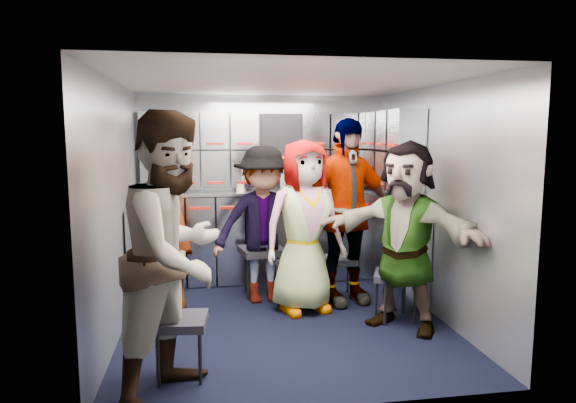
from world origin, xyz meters
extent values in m
plane|color=black|center=(0.00, 0.00, 0.00)|extent=(3.00, 3.00, 0.00)
cube|color=gray|center=(0.00, 1.50, 1.05)|extent=(2.80, 0.04, 2.10)
cube|color=gray|center=(-1.40, 0.00, 1.05)|extent=(0.04, 3.00, 2.10)
cube|color=gray|center=(1.40, 0.00, 1.05)|extent=(0.04, 3.00, 2.10)
cube|color=silver|center=(0.00, 0.00, 2.10)|extent=(2.80, 3.00, 0.02)
cube|color=#A1A7B1|center=(0.00, 1.29, 0.49)|extent=(2.68, 0.38, 0.99)
cube|color=#A1A7B1|center=(-1.19, 0.56, 0.49)|extent=(0.38, 0.76, 0.99)
cube|color=#B5B8BD|center=(0.00, 1.29, 1.01)|extent=(2.68, 0.42, 0.03)
cube|color=#A1A7B1|center=(0.00, 1.35, 1.49)|extent=(2.68, 0.28, 0.82)
cube|color=#A1A7B1|center=(1.25, 0.70, 1.49)|extent=(0.28, 1.00, 0.82)
cube|color=#A1A7B1|center=(1.25, 0.60, 0.50)|extent=(0.28, 1.20, 1.00)
cube|color=#9F140A|center=(0.00, 1.09, 0.88)|extent=(2.60, 0.02, 0.03)
cube|color=black|center=(-0.87, -0.96, 0.41)|extent=(0.40, 0.38, 0.06)
cylinder|color=black|center=(-1.01, -1.08, 0.19)|extent=(0.02, 0.02, 0.39)
cylinder|color=black|center=(-0.74, -1.08, 0.19)|extent=(0.02, 0.02, 0.39)
cylinder|color=black|center=(-1.01, -0.84, 0.19)|extent=(0.02, 0.02, 0.39)
cylinder|color=black|center=(-0.74, -0.84, 0.19)|extent=(0.02, 0.02, 0.39)
cube|color=black|center=(-0.12, 0.77, 0.47)|extent=(0.49, 0.47, 0.07)
cylinder|color=black|center=(-0.27, 0.64, 0.22)|extent=(0.03, 0.03, 0.45)
cylinder|color=black|center=(0.04, 0.64, 0.22)|extent=(0.03, 0.03, 0.45)
cylinder|color=black|center=(-0.27, 0.91, 0.22)|extent=(0.03, 0.03, 0.45)
cylinder|color=black|center=(0.04, 0.91, 0.22)|extent=(0.03, 0.03, 0.45)
cube|color=black|center=(0.23, 0.43, 0.41)|extent=(0.48, 0.47, 0.06)
cylinder|color=black|center=(0.09, 0.31, 0.19)|extent=(0.02, 0.02, 0.39)
cylinder|color=black|center=(0.36, 0.31, 0.19)|extent=(0.02, 0.02, 0.39)
cylinder|color=black|center=(0.09, 0.55, 0.19)|extent=(0.02, 0.02, 0.39)
cylinder|color=black|center=(0.36, 0.55, 0.19)|extent=(0.02, 0.02, 0.39)
cube|color=black|center=(0.66, 0.59, 0.38)|extent=(0.38, 0.37, 0.05)
cylinder|color=black|center=(0.53, 0.48, 0.18)|extent=(0.02, 0.02, 0.37)
cylinder|color=black|center=(0.79, 0.48, 0.18)|extent=(0.02, 0.02, 0.37)
cylinder|color=black|center=(0.53, 0.70, 0.18)|extent=(0.02, 0.02, 0.37)
cylinder|color=black|center=(0.79, 0.70, 0.18)|extent=(0.02, 0.02, 0.37)
cube|color=black|center=(0.99, -0.14, 0.41)|extent=(0.47, 0.46, 0.06)
cylinder|color=black|center=(0.85, -0.26, 0.19)|extent=(0.02, 0.02, 0.39)
cylinder|color=black|center=(1.12, -0.26, 0.19)|extent=(0.02, 0.02, 0.39)
cylinder|color=black|center=(0.85, -0.03, 0.19)|extent=(0.02, 0.02, 0.39)
cylinder|color=black|center=(1.12, -0.03, 0.19)|extent=(0.02, 0.02, 0.39)
imported|color=black|center=(-1.05, 0.58, 0.94)|extent=(0.80, 0.80, 1.88)
imported|color=black|center=(-0.87, -1.14, 0.91)|extent=(1.05, 1.11, 1.81)
imported|color=black|center=(-0.12, 0.59, 0.78)|extent=(1.05, 0.67, 1.55)
imported|color=black|center=(0.23, 0.25, 0.81)|extent=(0.88, 0.67, 1.62)
imported|color=black|center=(0.66, 0.41, 0.91)|extent=(1.14, 0.68, 1.82)
imported|color=black|center=(0.99, -0.32, 0.81)|extent=(1.39, 1.41, 1.62)
cylinder|color=white|center=(-0.94, 1.24, 1.14)|extent=(0.06, 0.06, 0.23)
cylinder|color=white|center=(-0.27, 1.24, 1.16)|extent=(0.07, 0.07, 0.26)
cylinder|color=white|center=(0.18, 1.24, 1.16)|extent=(0.06, 0.06, 0.25)
cylinder|color=beige|center=(-0.30, 1.23, 1.08)|extent=(0.09, 0.09, 0.09)
cylinder|color=beige|center=(0.54, 1.23, 1.08)|extent=(0.08, 0.08, 0.10)
camera|label=1|loc=(-0.68, -4.37, 1.67)|focal=32.00mm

